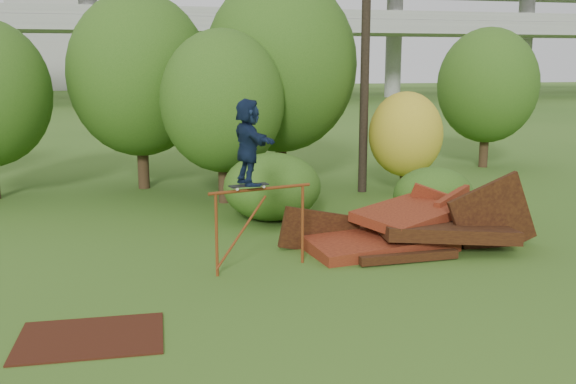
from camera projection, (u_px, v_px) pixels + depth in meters
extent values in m
plane|color=#2D5116|center=(357.00, 300.00, 11.37)|extent=(240.00, 240.00, 0.00)
cube|color=#4E180E|center=(376.00, 240.00, 14.54)|extent=(3.48, 2.41, 0.54)
cube|color=black|center=(443.00, 230.00, 14.53)|extent=(3.20, 2.30, 0.58)
cube|color=#4E180E|center=(406.00, 214.00, 14.80)|extent=(2.76, 2.47, 0.48)
cube|color=black|center=(492.00, 219.00, 14.53)|extent=(2.25, 0.14, 2.19)
cube|color=#4E180E|center=(431.00, 211.00, 15.81)|extent=(1.30, 0.94, 1.44)
cube|color=black|center=(320.00, 232.00, 14.63)|extent=(2.03, 0.33, 1.30)
cube|color=black|center=(409.00, 257.00, 13.47)|extent=(2.22, 0.28, 0.18)
cube|color=#4E180E|center=(452.00, 197.00, 15.53)|extent=(1.35, 1.07, 0.38)
cylinder|color=brown|center=(217.00, 235.00, 12.49)|extent=(0.06, 0.06, 1.67)
cylinder|color=brown|center=(303.00, 224.00, 13.35)|extent=(0.06, 0.06, 1.67)
cylinder|color=brown|center=(261.00, 189.00, 12.75)|extent=(2.15, 0.61, 0.06)
cube|color=black|center=(249.00, 185.00, 12.62)|extent=(0.82, 0.40, 0.03)
cylinder|color=beige|center=(237.00, 189.00, 12.43)|extent=(0.06, 0.04, 0.06)
cylinder|color=beige|center=(234.00, 188.00, 12.58)|extent=(0.06, 0.04, 0.06)
cylinder|color=beige|center=(264.00, 187.00, 12.68)|extent=(0.06, 0.04, 0.06)
cylinder|color=beige|center=(260.00, 185.00, 12.83)|extent=(0.06, 0.04, 0.06)
imported|color=#101D39|center=(248.00, 142.00, 12.45)|extent=(0.83, 1.63, 1.69)
cube|color=#37160B|center=(91.00, 337.00, 9.78)|extent=(2.21, 1.60, 0.03)
cylinder|color=black|center=(143.00, 158.00, 21.40)|extent=(0.37, 0.37, 2.04)
ellipsoid|color=#234713|center=(139.00, 75.00, 20.86)|extent=(4.62, 4.62, 5.31)
cylinder|color=black|center=(224.00, 175.00, 19.22)|extent=(0.34, 0.34, 1.67)
ellipsoid|color=#234713|center=(222.00, 101.00, 18.79)|extent=(3.64, 3.64, 4.19)
cylinder|color=black|center=(281.00, 154.00, 21.74)|extent=(0.39, 0.39, 2.20)
ellipsoid|color=#234713|center=(281.00, 64.00, 21.15)|extent=(5.03, 5.03, 5.79)
cylinder|color=black|center=(404.00, 177.00, 20.76)|extent=(0.29, 0.29, 1.02)
ellipsoid|color=#A58C19|center=(406.00, 134.00, 20.49)|extent=(2.36, 2.36, 2.72)
cylinder|color=black|center=(484.00, 145.00, 25.85)|extent=(0.35, 0.35, 1.79)
ellipsoid|color=#234713|center=(488.00, 85.00, 25.38)|extent=(3.94, 3.94, 4.53)
ellipsoid|color=#234713|center=(272.00, 187.00, 17.06)|extent=(2.61, 2.41, 1.81)
ellipsoid|color=#234713|center=(433.00, 196.00, 16.69)|extent=(2.10, 1.93, 1.49)
cylinder|color=black|center=(365.00, 49.00, 20.11)|extent=(0.28, 0.28, 9.13)
cube|color=gray|center=(174.00, 26.00, 67.19)|extent=(160.00, 9.00, 1.40)
cylinder|color=gray|center=(175.00, 65.00, 67.98)|extent=(2.20, 2.20, 8.00)
cylinder|color=gray|center=(338.00, 65.00, 71.85)|extent=(2.20, 2.20, 8.00)
cube|color=#9E9E99|center=(59.00, 1.00, 102.74)|extent=(14.00, 14.00, 28.00)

